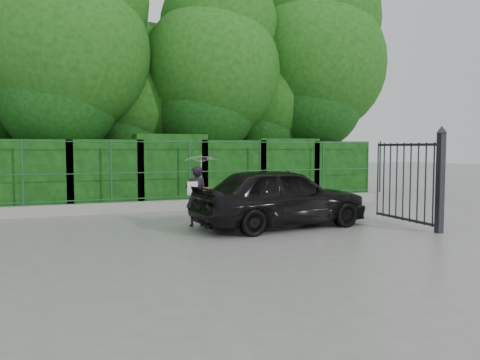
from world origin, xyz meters
name	(u,v)px	position (x,y,z in m)	size (l,w,h in m)	color
ground	(224,237)	(0.00, 0.00, 0.00)	(80.00, 80.00, 0.00)	gray
kerb	(177,205)	(0.00, 4.50, 0.15)	(14.00, 0.25, 0.30)	#9E9E99
fence	(184,170)	(0.22, 4.50, 1.20)	(14.13, 0.06, 1.80)	#1E4C26
hedge	(170,173)	(0.02, 5.50, 1.08)	(14.20, 1.20, 2.30)	black
trees	(187,73)	(1.14, 7.74, 4.62)	(17.10, 6.15, 8.08)	black
gate	(425,178)	(4.60, -0.72, 1.19)	(0.22, 2.33, 2.36)	#24242A
woman	(200,179)	(-0.09, 1.55, 1.13)	(0.85, 0.86, 1.72)	black
car	(280,197)	(1.65, 0.73, 0.72)	(1.70, 4.22, 1.44)	black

